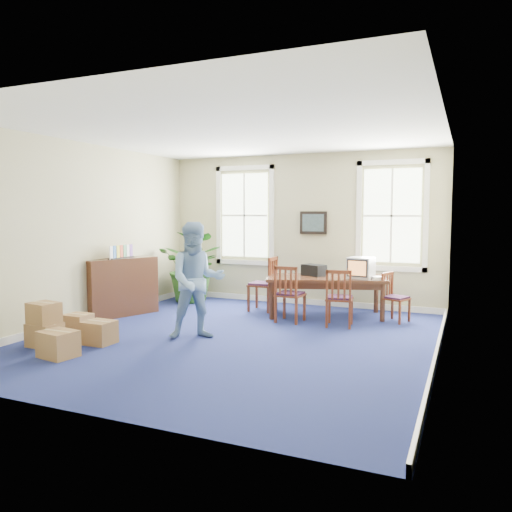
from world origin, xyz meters
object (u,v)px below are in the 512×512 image
at_px(potted_plant, 194,267).
at_px(cardboard_boxes, 58,323).
at_px(crt_tv, 361,268).
at_px(chair_near_left, 290,294).
at_px(man, 197,280).
at_px(credenza, 121,287).
at_px(conference_table, 326,296).

distance_m(potted_plant, cardboard_boxes, 4.02).
height_order(crt_tv, chair_near_left, crt_tv).
relative_size(man, cardboard_boxes, 1.52).
bearing_deg(potted_plant, credenza, -105.93).
distance_m(chair_near_left, potted_plant, 2.86).
relative_size(chair_near_left, cardboard_boxes, 0.85).
height_order(crt_tv, potted_plant, potted_plant).
xyz_separation_m(crt_tv, credenza, (-4.25, -1.54, -0.40)).
height_order(potted_plant, cardboard_boxes, potted_plant).
relative_size(crt_tv, chair_near_left, 0.46).
bearing_deg(man, credenza, 120.95).
height_order(crt_tv, credenza, crt_tv).
xyz_separation_m(crt_tv, chair_near_left, (-1.10, -0.80, -0.43)).
relative_size(conference_table, man, 1.21).
bearing_deg(credenza, cardboard_boxes, -54.01).
xyz_separation_m(conference_table, potted_plant, (-3.08, 0.34, 0.40)).
xyz_separation_m(conference_table, crt_tv, (0.65, 0.05, 0.57)).
bearing_deg(credenza, crt_tv, 41.80).
distance_m(credenza, potted_plant, 1.92).
relative_size(conference_table, potted_plant, 1.42).
distance_m(conference_table, chair_near_left, 0.89).
bearing_deg(conference_table, man, -137.62).
xyz_separation_m(conference_table, cardboard_boxes, (-3.06, -3.65, -0.03)).
bearing_deg(cardboard_boxes, credenza, 104.12).
bearing_deg(man, conference_table, 24.21).
bearing_deg(conference_table, potted_plant, 156.01).
bearing_deg(crt_tv, potted_plant, -176.29).
distance_m(chair_near_left, man, 1.97).
bearing_deg(cardboard_boxes, man, 36.39).
bearing_deg(crt_tv, chair_near_left, -135.79).
bearing_deg(credenza, chair_near_left, 35.09).
xyz_separation_m(conference_table, man, (-1.40, -2.43, 0.53)).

